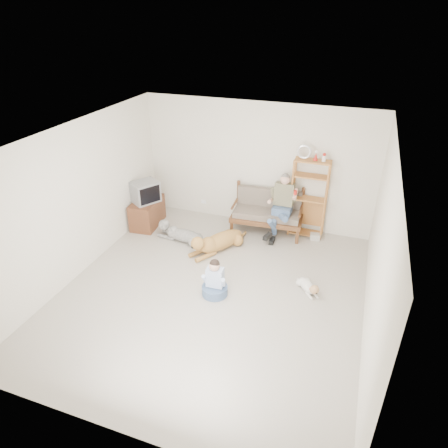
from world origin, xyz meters
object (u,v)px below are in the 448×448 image
at_px(tv_stand, 147,213).
at_px(golden_retriever, 216,242).
at_px(etagere, 309,198).
at_px(loveseat, 268,211).

distance_m(tv_stand, golden_retriever, 1.90).
bearing_deg(golden_retriever, etagere, 69.37).
bearing_deg(golden_retriever, tv_stand, -163.81).
relative_size(tv_stand, golden_retriever, 0.68).
bearing_deg(tv_stand, loveseat, 8.58).
bearing_deg(etagere, loveseat, -171.30).
bearing_deg(golden_retriever, loveseat, 86.85).
xyz_separation_m(loveseat, golden_retriever, (-0.76, -1.11, -0.30)).
distance_m(loveseat, golden_retriever, 1.38).
bearing_deg(etagere, tv_stand, -167.59).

